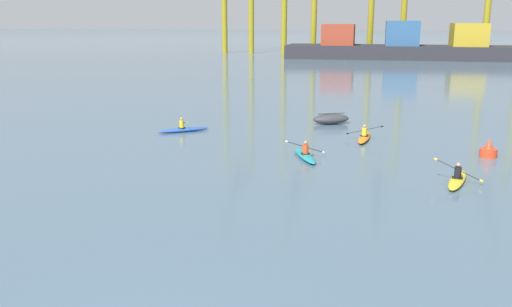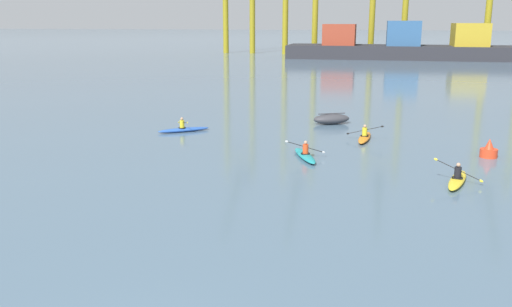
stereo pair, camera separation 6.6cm
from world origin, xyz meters
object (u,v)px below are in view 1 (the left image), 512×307
capsized_dinghy (331,119)px  kayak_orange (364,137)px  kayak_teal (305,155)px  kayak_blue (183,129)px  channel_buoy (489,150)px  kayak_yellow (457,179)px  container_barge (402,46)px

capsized_dinghy → kayak_orange: 5.33m
capsized_dinghy → kayak_teal: kayak_teal is taller
kayak_blue → kayak_teal: bearing=-31.3°
channel_buoy → kayak_orange: bearing=155.4°
capsized_dinghy → kayak_yellow: size_ratio=0.82×
channel_buoy → kayak_teal: bearing=-166.6°
container_barge → capsized_dinghy: bearing=-96.4°
capsized_dinghy → channel_buoy: (8.88, -7.74, 0.01)m
kayak_orange → capsized_dinghy: bearing=116.6°
capsized_dinghy → kayak_orange: (2.38, -4.76, -0.18)m
kayak_yellow → kayak_teal: (-7.20, 3.03, 0.00)m
capsized_dinghy → kayak_blue: kayak_blue is taller
channel_buoy → container_barge: bearing=90.9°
container_barge → channel_buoy: (1.23, -76.35, -1.95)m
channel_buoy → capsized_dinghy: bearing=138.9°
container_barge → kayak_yellow: bearing=-90.7°
capsized_dinghy → kayak_teal: bearing=-93.3°
channel_buoy → kayak_teal: (-9.46, -2.25, -0.19)m
channel_buoy → kayak_orange: (-6.50, 2.98, -0.19)m
container_barge → kayak_orange: (-5.27, -73.37, -2.14)m
channel_buoy → kayak_yellow: (-2.26, -5.28, -0.19)m
kayak_orange → kayak_teal: bearing=-119.6°
container_barge → channel_buoy: bearing=-89.1°
container_barge → kayak_orange: size_ratio=12.34×
container_barge → kayak_orange: container_barge is taller
container_barge → capsized_dinghy: 69.06m
capsized_dinghy → container_barge: bearing=83.6°
kayak_blue → kayak_orange: bearing=0.1°
kayak_yellow → kayak_blue: bearing=152.4°
capsized_dinghy → channel_buoy: 11.78m
channel_buoy → kayak_yellow: kayak_yellow is taller
kayak_orange → kayak_teal: kayak_teal is taller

